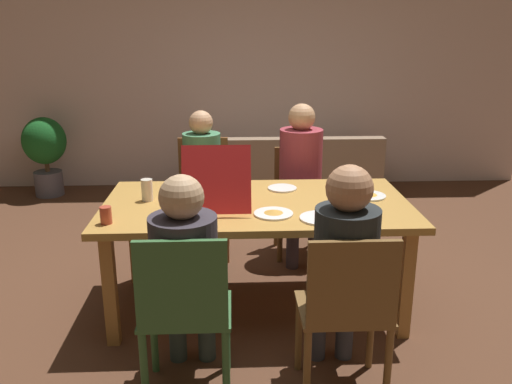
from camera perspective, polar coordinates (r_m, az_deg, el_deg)
The scene contains 20 objects.
ground_plane at distance 3.77m, azimuth 0.07°, elevation -12.01°, with size 20.00×20.00×0.00m, color #553422.
back_wall at distance 6.39m, azimuth -1.25°, elevation 13.18°, with size 6.70×0.12×2.79m, color beige.
dining_table at distance 3.49m, azimuth 0.07°, elevation -2.26°, with size 1.98×1.04×0.75m.
chair_0 at distance 2.68m, azimuth -7.65°, elevation -12.33°, with size 0.45×0.39×0.92m.
person_0 at distance 2.72m, azimuth -7.56°, elevation -7.61°, with size 0.33×0.49×1.18m.
chair_1 at distance 4.47m, azimuth -5.61°, elevation -0.20°, with size 0.44×0.41×0.96m.
person_1 at distance 4.28m, azimuth -5.78°, elevation 1.78°, with size 0.30×0.50×1.22m.
chair_2 at distance 2.71m, azimuth 9.70°, elevation -12.09°, with size 0.45×0.39×0.91m.
person_2 at distance 2.74m, azimuth 9.33°, elevation -6.98°, with size 0.32×0.48×1.22m.
chair_3 at distance 4.50m, azimuth 4.57°, elevation -0.49°, with size 0.42×0.41×0.88m.
person_3 at distance 4.31m, azimuth 4.85°, elevation 2.44°, with size 0.35×0.51×1.27m.
pizza_box_0 at distance 3.41m, azimuth -4.10°, elevation -0.40°, with size 0.41×0.53×0.42m.
plate_0 at distance 3.65m, azimuth 11.91°, elevation -0.34°, with size 0.23×0.23×0.03m.
plate_1 at distance 3.18m, azimuth 6.99°, elevation -2.79°, with size 0.26×0.26×0.01m.
plate_2 at distance 3.74m, azimuth 2.82°, elevation 0.41°, with size 0.20×0.20×0.01m.
plate_3 at distance 3.23m, azimuth 1.88°, elevation -2.27°, with size 0.24×0.24×0.03m.
drinking_glass_0 at distance 3.54m, azimuth -11.55°, elevation 0.21°, with size 0.07×0.07×0.14m, color silver.
drinking_glass_1 at distance 3.19m, azimuth -15.73°, elevation -2.40°, with size 0.07×0.07×0.10m, color #BB4531.
couch at distance 5.92m, azimuth 3.40°, elevation 1.81°, with size 1.94×0.84×0.75m.
potted_plant at distance 6.44m, azimuth -21.60°, elevation 4.31°, with size 0.48×0.48×0.89m.
Camera 1 is at (-0.15, -3.29, 1.83)m, focal length 37.46 mm.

